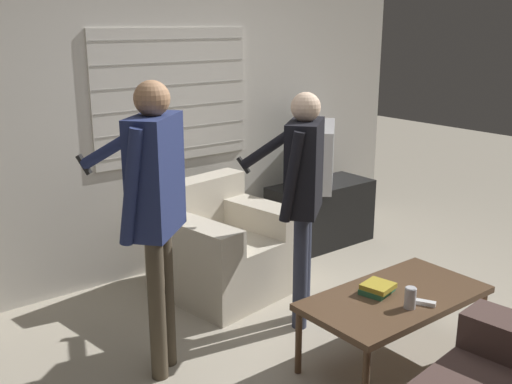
{
  "coord_description": "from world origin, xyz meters",
  "views": [
    {
      "loc": [
        -2.32,
        -2.2,
        2.02
      ],
      "look_at": [
        -0.13,
        0.61,
        1.0
      ],
      "focal_mm": 42.0,
      "sensor_mm": 36.0,
      "label": 1
    }
  ],
  "objects": [
    {
      "name": "tv_stand",
      "position": [
        1.41,
        1.6,
        0.29
      ],
      "size": [
        1.0,
        0.45,
        0.59
      ],
      "color": "black",
      "rests_on": "ground_plane"
    },
    {
      "name": "coffee_table",
      "position": [
        0.35,
        -0.14,
        0.41
      ],
      "size": [
        1.15,
        0.6,
        0.45
      ],
      "color": "brown",
      "rests_on": "ground_plane"
    },
    {
      "name": "person_right_standing",
      "position": [
        0.24,
        0.59,
        1.0
      ],
      "size": [
        0.51,
        0.77,
        1.59
      ],
      "rotation": [
        0.0,
        0.0,
        0.68
      ],
      "color": "#33384C",
      "rests_on": "ground_plane"
    },
    {
      "name": "ground_plane",
      "position": [
        0.0,
        0.0,
        0.0
      ],
      "size": [
        16.0,
        16.0,
        0.0
      ],
      "primitive_type": "plane",
      "color": "#B2A893"
    },
    {
      "name": "tv",
      "position": [
        1.41,
        1.61,
        0.86
      ],
      "size": [
        0.75,
        0.74,
        0.54
      ],
      "rotation": [
        0.0,
        0.0,
        3.91
      ],
      "color": "#B2B2B7",
      "rests_on": "tv_stand"
    },
    {
      "name": "soda_can",
      "position": [
        0.27,
        -0.3,
        0.51
      ],
      "size": [
        0.07,
        0.07,
        0.13
      ],
      "color": "silver",
      "rests_on": "coffee_table"
    },
    {
      "name": "armchair_beige",
      "position": [
        0.13,
        1.37,
        0.33
      ],
      "size": [
        1.01,
        0.98,
        0.83
      ],
      "rotation": [
        0.0,
        0.0,
        3.3
      ],
      "color": "beige",
      "rests_on": "ground_plane"
    },
    {
      "name": "wall_back",
      "position": [
        0.0,
        2.03,
        1.28
      ],
      "size": [
        5.2,
        0.08,
        2.55
      ],
      "color": "silver",
      "rests_on": "ground_plane"
    },
    {
      "name": "person_left_standing",
      "position": [
        -0.81,
        0.64,
        1.09
      ],
      "size": [
        0.51,
        0.82,
        1.72
      ],
      "rotation": [
        0.0,
        0.0,
        0.71
      ],
      "color": "#4C4233",
      "rests_on": "ground_plane"
    },
    {
      "name": "book_stack",
      "position": [
        0.28,
        -0.06,
        0.48
      ],
      "size": [
        0.22,
        0.21,
        0.06
      ],
      "color": "#33754C",
      "rests_on": "coffee_table"
    },
    {
      "name": "spare_remote",
      "position": [
        0.37,
        -0.33,
        0.46
      ],
      "size": [
        0.1,
        0.13,
        0.02
      ],
      "rotation": [
        0.0,
        0.0,
        0.48
      ],
      "color": "white",
      "rests_on": "coffee_table"
    }
  ]
}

